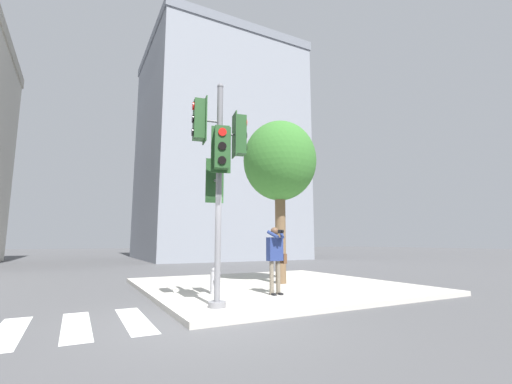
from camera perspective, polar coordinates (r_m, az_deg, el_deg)
ground_plane at (r=6.95m, az=-8.11°, el=-20.54°), size 160.00×160.00×0.00m
sidewalk_corner at (r=11.55m, az=2.86°, el=-15.35°), size 8.00×8.00×0.13m
traffic_signal_pole at (r=7.65m, az=-6.27°, el=5.23°), size 1.25×1.25×4.95m
person_photographer at (r=9.17m, az=3.27°, el=-10.24°), size 0.58×0.54×1.74m
street_tree at (r=11.90m, az=3.98°, el=4.96°), size 2.51×2.51×5.52m
fire_hydrant at (r=9.36m, az=-7.11°, el=-14.41°), size 0.17×0.23×0.71m
building_right at (r=33.38m, az=-6.62°, el=6.46°), size 13.41×12.90×19.91m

